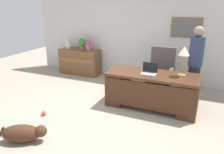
{
  "coord_description": "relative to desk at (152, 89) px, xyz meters",
  "views": [
    {
      "loc": [
        1.85,
        -3.71,
        2.23
      ],
      "look_at": [
        0.06,
        0.3,
        0.75
      ],
      "focal_mm": 36.17,
      "sensor_mm": 36.0,
      "label": 1
    }
  ],
  "objects": [
    {
      "name": "ground_plane",
      "position": [
        -0.79,
        -0.77,
        -0.42
      ],
      "size": [
        12.0,
        12.0,
        0.0
      ],
      "primitive_type": "plane",
      "color": "#9E937F"
    },
    {
      "name": "dog_lying",
      "position": [
        -1.6,
        -2.11,
        -0.27
      ],
      "size": [
        0.77,
        0.55,
        0.3
      ],
      "color": "#472819",
      "rests_on": "ground_plane"
    },
    {
      "name": "laptop",
      "position": [
        -0.08,
        0.01,
        0.4
      ],
      "size": [
        0.32,
        0.22,
        0.22
      ],
      "color": "#B2B5BA",
      "rests_on": "desk"
    },
    {
      "name": "potted_plant",
      "position": [
        -2.61,
        1.48,
        0.56
      ],
      "size": [
        0.24,
        0.24,
        0.36
      ],
      "color": "brown",
      "rests_on": "credenza"
    },
    {
      "name": "vase_with_flowers",
      "position": [
        -2.39,
        1.48,
        0.56
      ],
      "size": [
        0.17,
        0.17,
        0.33
      ],
      "color": "#B37F90",
      "rests_on": "credenza"
    },
    {
      "name": "person_standing",
      "position": [
        0.77,
        0.82,
        0.47
      ],
      "size": [
        0.32,
        0.32,
        1.72
      ],
      "color": "#262323",
      "rests_on": "ground_plane"
    },
    {
      "name": "dog_toy_ball",
      "position": [
        -1.91,
        -1.26,
        -0.37
      ],
      "size": [
        0.09,
        0.09,
        0.09
      ],
      "primitive_type": "sphere",
      "color": "#E53F33",
      "rests_on": "ground_plane"
    },
    {
      "name": "armchair",
      "position": [
        -0.01,
        0.93,
        0.09
      ],
      "size": [
        0.6,
        0.59,
        1.16
      ],
      "color": "#564C47",
      "rests_on": "ground_plane"
    },
    {
      "name": "desk_lamp",
      "position": [
        0.58,
        0.14,
        0.83
      ],
      "size": [
        0.22,
        0.22,
        0.61
      ],
      "color": "#9E8447",
      "rests_on": "desk"
    },
    {
      "name": "vase_empty",
      "position": [
        -3.13,
        1.48,
        0.49
      ],
      "size": [
        0.16,
        0.16,
        0.25
      ],
      "primitive_type": "cylinder",
      "color": "silver",
      "rests_on": "credenza"
    },
    {
      "name": "desk",
      "position": [
        0.0,
        0.0,
        0.0
      ],
      "size": [
        1.92,
        0.81,
        0.77
      ],
      "color": "#4C2B19",
      "rests_on": "ground_plane"
    },
    {
      "name": "back_wall",
      "position": [
        -0.78,
        1.83,
        0.93
      ],
      "size": [
        7.0,
        0.16,
        2.7
      ],
      "color": "silver",
      "rests_on": "ground_plane"
    },
    {
      "name": "credenza",
      "position": [
        -2.71,
        1.48,
        -0.03
      ],
      "size": [
        1.29,
        0.5,
        0.79
      ],
      "color": "brown",
      "rests_on": "ground_plane"
    }
  ]
}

